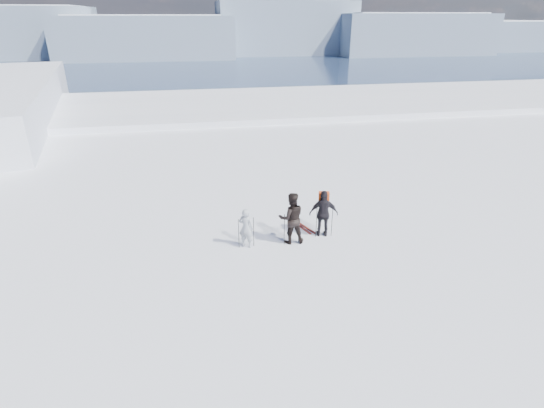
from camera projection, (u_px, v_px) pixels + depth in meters
The scene contains 8 objects.
lake_basin at pixel (241, 171), 42.85m from camera, with size 820.00×820.00×71.62m.
far_mountain_range at pixel (219, 32), 429.41m from camera, with size 770.00×110.00×53.00m.
skier_grey at pixel (246, 228), 15.57m from camera, with size 0.56×0.37×1.54m, color #9FA5AD.
skier_dark at pixel (291, 218), 15.79m from camera, with size 0.98×0.76×2.01m, color black.
skier_pack at pixel (324, 214), 16.29m from camera, with size 1.10×0.46×1.88m, color black.
backpack at pixel (325, 181), 16.02m from camera, with size 0.40×0.23×0.58m, color #F14D16.
ski_poles at pixel (288, 228), 15.94m from camera, with size 3.68×0.37×1.34m.
skis_loose at pixel (301, 225), 17.43m from camera, with size 0.80×1.65×0.03m.
Camera 1 is at (-4.50, -10.36, 7.91)m, focal length 28.00 mm.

